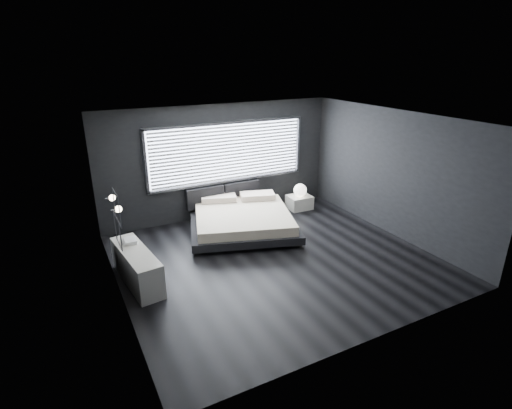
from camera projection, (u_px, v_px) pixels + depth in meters
room at (277, 194)px, 7.59m from camera, size 6.04×6.00×2.80m
window at (229, 153)px, 9.84m from camera, size 4.14×0.09×1.52m
headboard at (224, 194)px, 10.08m from camera, size 1.96×0.16×0.52m
sconce_near at (118, 209)px, 6.32m from camera, size 0.18×0.11×0.11m
sconce_far at (112, 198)px, 6.81m from camera, size 0.18×0.11×0.11m
wall_art_upper at (117, 208)px, 5.69m from camera, size 0.01×0.48×0.48m
wall_art_lower at (118, 231)px, 6.06m from camera, size 0.01×0.48×0.48m
bed at (242, 219)px, 9.32m from camera, size 2.98×2.91×0.62m
nightstand at (299, 202)px, 10.67m from camera, size 0.63×0.53×0.35m
orb_lamp at (300, 190)px, 10.52m from camera, size 0.34×0.34×0.34m
dresser at (137, 267)px, 7.17m from camera, size 0.63×1.63×0.64m
book_stack at (130, 241)px, 7.37m from camera, size 0.28×0.35×0.07m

